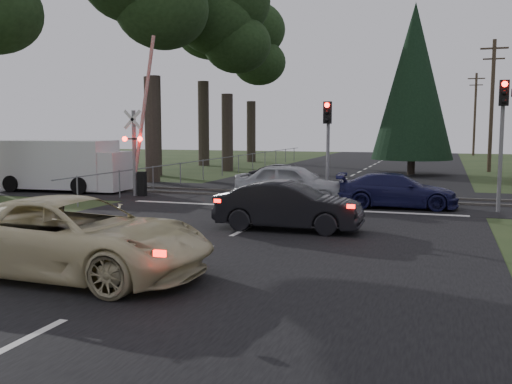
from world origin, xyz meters
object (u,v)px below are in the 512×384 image
at_px(traffic_signal_right, 504,120).
at_px(cream_coupe, 73,237).
at_px(blue_sedan, 397,191).
at_px(utility_pole_far, 475,112).
at_px(dark_hatchback, 289,206).
at_px(traffic_signal_center, 327,133).
at_px(white_van, 67,166).
at_px(utility_pole_mid, 492,103).
at_px(crossing_signal, 139,150).
at_px(dark_car_far, 285,177).
at_px(silver_car, 292,184).

height_order(traffic_signal_right, cream_coupe, traffic_signal_right).
relative_size(cream_coupe, blue_sedan, 1.29).
xyz_separation_m(utility_pole_far, dark_hatchback, (-7.24, -51.31, -4.01)).
height_order(traffic_signal_center, white_van, traffic_signal_center).
height_order(traffic_signal_right, utility_pole_mid, utility_pole_mid).
relative_size(crossing_signal, traffic_signal_right, 1.48).
xyz_separation_m(crossing_signal, dark_car_far, (5.19, 5.44, -1.48)).
height_order(crossing_signal, dark_hatchback, crossing_signal).
relative_size(crossing_signal, utility_pole_far, 0.77).
relative_size(dark_hatchback, white_van, 0.68).
height_order(traffic_signal_center, utility_pole_mid, utility_pole_mid).
distance_m(crossing_signal, blue_sedan, 11.28).
xyz_separation_m(utility_pole_mid, blue_sedan, (-4.58, -20.40, -4.07)).
bearing_deg(traffic_signal_right, utility_pole_mid, 87.34).
bearing_deg(utility_pole_mid, dark_car_far, -125.63).
bearing_deg(traffic_signal_center, white_van, -179.35).
distance_m(dark_hatchback, blue_sedan, 6.48).
xyz_separation_m(traffic_signal_right, silver_car, (-7.75, 0.18, -2.52)).
distance_m(cream_coupe, dark_car_far, 18.07).
distance_m(crossing_signal, cream_coupe, 13.92).
bearing_deg(traffic_signal_center, utility_pole_far, 80.40).
xyz_separation_m(traffic_signal_center, dark_hatchback, (0.26, -6.98, -2.09)).
height_order(utility_pole_mid, blue_sedan, utility_pole_mid).
bearing_deg(traffic_signal_right, dark_car_far, 149.15).
xyz_separation_m(utility_pole_mid, dark_car_far, (-10.59, -14.77, -4.14)).
relative_size(cream_coupe, dark_hatchback, 1.34).
height_order(crossing_signal, cream_coupe, crossing_signal).
height_order(traffic_signal_center, dark_car_far, traffic_signal_center).
bearing_deg(cream_coupe, silver_car, -5.13).
relative_size(traffic_signal_center, dark_hatchback, 0.94).
xyz_separation_m(utility_pole_far, white_van, (-20.15, -44.47, -3.49)).
distance_m(crossing_signal, silver_car, 7.19).
bearing_deg(dark_hatchback, crossing_signal, 53.09).
distance_m(utility_pole_far, dark_car_far, 41.36).
distance_m(dark_hatchback, white_van, 14.62).
bearing_deg(traffic_signal_center, dark_car_far, 124.14).
xyz_separation_m(dark_hatchback, white_van, (-12.91, 6.84, 0.52)).
bearing_deg(dark_car_far, blue_sedan, -137.82).
distance_m(utility_pole_mid, silver_car, 22.48).
relative_size(dark_hatchback, dark_car_far, 1.23).
height_order(crossing_signal, utility_pole_far, utility_pole_far).
xyz_separation_m(traffic_signal_right, utility_pole_far, (0.95, 45.53, 1.41)).
bearing_deg(cream_coupe, utility_pole_far, -8.90).
distance_m(cream_coupe, dark_hatchback, 7.10).
distance_m(utility_pole_mid, cream_coupe, 34.55).
relative_size(utility_pole_mid, dark_hatchback, 2.07).
height_order(utility_pole_far, dark_car_far, utility_pole_far).
bearing_deg(dark_car_far, utility_pole_far, -19.58).
height_order(traffic_signal_center, silver_car, traffic_signal_center).
relative_size(utility_pole_far, cream_coupe, 1.54).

